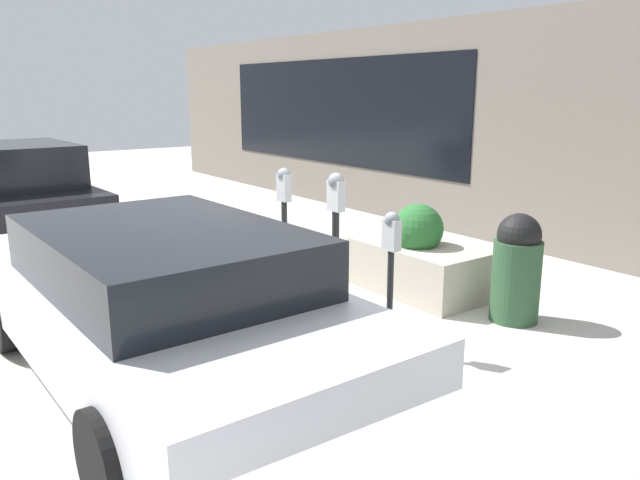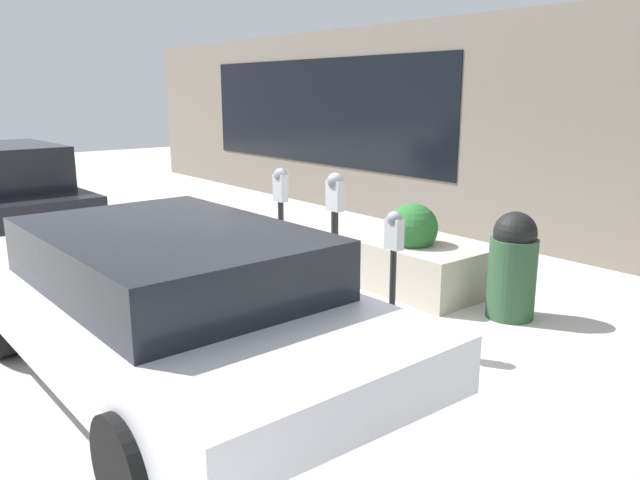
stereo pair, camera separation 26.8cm
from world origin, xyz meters
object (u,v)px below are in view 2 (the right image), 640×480
Objects in this scene: parking_meter_middle at (281,210)px; parked_car_middle at (164,301)px; trash_bin at (513,265)px; parking_meter_second at (335,222)px; planter_box at (411,259)px; parking_meter_nearest at (394,252)px.

parked_car_middle is (-1.08, 1.89, -0.33)m from parking_meter_middle.
parking_meter_second is at bearing 55.49° from trash_bin.
parking_meter_second is 1.52m from planter_box.
planter_box is 3.36m from parked_car_middle.
parking_meter_middle is 1.34× the size of trash_bin.
parked_car_middle is at bearing 71.63° from parking_meter_nearest.
parked_car_middle reaches higher than parking_meter_nearest.
parked_car_middle is at bearing 77.19° from trash_bin.
parking_meter_middle is 0.95× the size of planter_box.
parking_meter_nearest is 1.64m from trash_bin.
parking_meter_second is 2.01m from parked_car_middle.
parked_car_middle is (0.63, 1.89, -0.21)m from parking_meter_nearest.
parking_meter_nearest is 0.86× the size of parking_meter_middle.
parking_meter_middle reaches higher than trash_bin.
parking_meter_middle is 0.32× the size of parked_car_middle.
parked_car_middle is (-0.26, 1.96, -0.34)m from parking_meter_second.
parked_car_middle is at bearing 97.41° from parking_meter_second.
parking_meter_nearest is 1.16× the size of trash_bin.
parking_meter_second is (0.88, -0.07, 0.12)m from parking_meter_nearest.
parking_meter_second is at bearing -175.31° from parking_meter_middle.
trash_bin is at bearing -139.70° from parking_meter_middle.
parking_meter_nearest reaches higher than planter_box.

